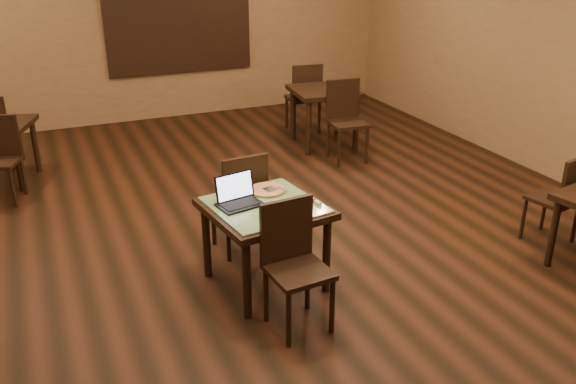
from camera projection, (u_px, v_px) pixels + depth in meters
name	position (u px, v px, depth m)	size (l,w,h in m)	color
ground	(266.00, 253.00, 5.88)	(10.00, 10.00, 0.00)	black
wall_back	(147.00, 25.00, 9.50)	(8.00, 0.02, 3.00)	#946D4B
mural	(179.00, 21.00, 9.63)	(2.34, 0.05, 1.64)	#22587F
tiled_table	(265.00, 215.00, 5.12)	(1.04, 1.04, 0.76)	black
chair_main_near	(293.00, 257.00, 4.64)	(0.47, 0.47, 1.01)	black
chair_main_far	(242.00, 198.00, 5.68)	(0.47, 0.47, 1.01)	black
laptop	(237.00, 196.00, 5.07)	(0.40, 0.34, 0.24)	black
plate	(297.00, 207.00, 5.01)	(0.26, 0.26, 0.01)	white
pizza_slice	(297.00, 205.00, 5.00)	(0.21, 0.21, 0.02)	beige
pizza_pan	(267.00, 191.00, 5.33)	(0.34, 0.34, 0.01)	silver
pizza_whole	(267.00, 190.00, 5.32)	(0.32, 0.32, 0.02)	beige
spatula	(270.00, 189.00, 5.31)	(0.11, 0.26, 0.01)	silver
napkin_roll	(315.00, 201.00, 5.10)	(0.06, 0.16, 0.04)	white
other_table_a	(324.00, 98.00, 8.58)	(0.97, 0.97, 0.82)	black
other_table_a_chair_near	(345.00, 115.00, 8.10)	(0.51, 0.51, 1.07)	black
other_table_a_chair_far	(305.00, 94.00, 9.14)	(0.51, 0.51, 1.07)	black
other_table_b_chair_near	(0.00, 154.00, 6.88)	(0.54, 0.54, 0.96)	black
other_table_c_chair_far	(562.00, 195.00, 5.85)	(0.48, 0.48, 0.93)	black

